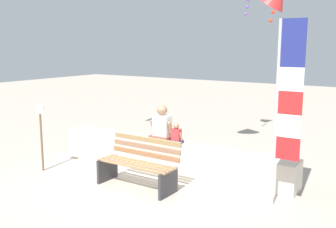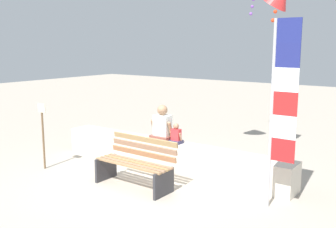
{
  "view_description": "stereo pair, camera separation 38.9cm",
  "coord_description": "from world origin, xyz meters",
  "px_view_note": "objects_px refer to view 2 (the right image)",
  "views": [
    {
      "loc": [
        4.31,
        -5.59,
        2.55
      ],
      "look_at": [
        0.01,
        1.0,
        1.15
      ],
      "focal_mm": 41.67,
      "sensor_mm": 36.0,
      "label": 1
    },
    {
      "loc": [
        4.63,
        -5.37,
        2.55
      ],
      "look_at": [
        0.01,
        1.0,
        1.15
      ],
      "focal_mm": 41.67,
      "sensor_mm": 36.0,
      "label": 2
    }
  ],
  "objects_px": {
    "person_adult": "(162,127)",
    "person_child": "(176,136)",
    "flag_banner": "(281,101)",
    "sign_post": "(43,131)",
    "park_bench": "(136,164)"
  },
  "relations": [
    {
      "from": "flag_banner",
      "to": "sign_post",
      "type": "relative_size",
      "value": 2.14
    },
    {
      "from": "sign_post",
      "to": "flag_banner",
      "type": "bearing_deg",
      "value": 10.63
    },
    {
      "from": "person_child",
      "to": "person_adult",
      "type": "bearing_deg",
      "value": -179.93
    },
    {
      "from": "person_adult",
      "to": "flag_banner",
      "type": "height_order",
      "value": "flag_banner"
    },
    {
      "from": "flag_banner",
      "to": "person_child",
      "type": "bearing_deg",
      "value": 163.83
    },
    {
      "from": "park_bench",
      "to": "sign_post",
      "type": "bearing_deg",
      "value": -171.19
    },
    {
      "from": "flag_banner",
      "to": "sign_post",
      "type": "bearing_deg",
      "value": -169.37
    },
    {
      "from": "sign_post",
      "to": "person_adult",
      "type": "bearing_deg",
      "value": 39.45
    },
    {
      "from": "flag_banner",
      "to": "sign_post",
      "type": "distance_m",
      "value": 4.82
    },
    {
      "from": "person_adult",
      "to": "person_child",
      "type": "distance_m",
      "value": 0.38
    },
    {
      "from": "flag_banner",
      "to": "sign_post",
      "type": "xyz_separation_m",
      "value": [
        -4.66,
        -0.87,
        -0.91
      ]
    },
    {
      "from": "person_child",
      "to": "sign_post",
      "type": "relative_size",
      "value": 0.31
    },
    {
      "from": "person_child",
      "to": "sign_post",
      "type": "xyz_separation_m",
      "value": [
        -2.26,
        -1.57,
        0.09
      ]
    },
    {
      "from": "flag_banner",
      "to": "sign_post",
      "type": "height_order",
      "value": "flag_banner"
    },
    {
      "from": "park_bench",
      "to": "flag_banner",
      "type": "distance_m",
      "value": 2.81
    }
  ]
}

